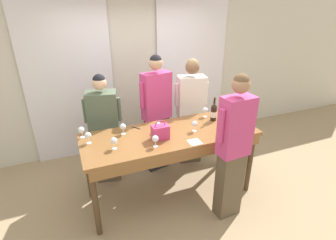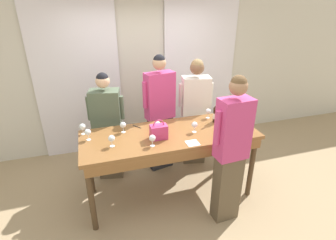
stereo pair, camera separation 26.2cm
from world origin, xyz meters
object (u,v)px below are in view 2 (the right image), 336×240
at_px(tasting_bar, 171,141).
at_px(guest_olive_jacket, 108,128).
at_px(wine_glass_front_right, 158,124).
at_px(wine_glass_back_right, 123,125).
at_px(wine_glass_back_left, 112,139).
at_px(wine_glass_center_mid, 82,127).
at_px(handbag, 159,132).
at_px(wine_bottle, 216,114).
at_px(guest_cream_sweater, 195,113).
at_px(wine_glass_front_left, 88,132).
at_px(wine_glass_center_left, 152,138).
at_px(wine_glass_center_right, 208,111).
at_px(wine_glass_front_mid, 224,128).
at_px(host_pouring, 231,151).
at_px(guest_pink_top, 160,113).
at_px(wine_glass_back_mid, 195,125).

height_order(tasting_bar, guest_olive_jacket, guest_olive_jacket).
height_order(wine_glass_front_right, guest_olive_jacket, guest_olive_jacket).
bearing_deg(wine_glass_back_right, wine_glass_back_left, -119.08).
bearing_deg(wine_glass_center_mid, handbag, -23.94).
bearing_deg(wine_bottle, wine_glass_back_left, -170.06).
xyz_separation_m(handbag, guest_cream_sweater, (0.82, 0.79, -0.17)).
xyz_separation_m(wine_glass_front_left, wine_glass_center_left, (0.72, -0.38, -0.00)).
height_order(wine_glass_front_right, wine_glass_center_right, same).
bearing_deg(wine_glass_front_mid, wine_glass_center_left, 179.68).
bearing_deg(guest_olive_jacket, wine_glass_center_left, -64.65).
relative_size(tasting_bar, wine_glass_center_right, 15.64).
bearing_deg(host_pouring, tasting_bar, 131.77).
distance_m(guest_pink_top, host_pouring, 1.40).
relative_size(wine_glass_back_left, guest_pink_top, 0.08).
relative_size(wine_glass_center_right, wine_glass_back_mid, 1.00).
height_order(wine_bottle, guest_olive_jacket, guest_olive_jacket).
height_order(wine_glass_front_right, wine_glass_back_right, same).
xyz_separation_m(wine_glass_back_mid, host_pouring, (0.22, -0.56, -0.11)).
relative_size(wine_bottle, handbag, 1.34).
bearing_deg(host_pouring, guest_pink_top, 109.81).
bearing_deg(wine_glass_back_left, wine_glass_front_mid, -5.68).
bearing_deg(guest_pink_top, wine_glass_front_right, -108.24).
distance_m(wine_glass_back_mid, guest_olive_jacket, 1.32).
height_order(wine_glass_center_left, host_pouring, host_pouring).
xyz_separation_m(wine_glass_front_right, wine_glass_back_right, (-0.43, 0.11, 0.00)).
relative_size(wine_bottle, guest_pink_top, 0.18).
height_order(wine_glass_center_mid, guest_cream_sweater, guest_cream_sweater).
xyz_separation_m(wine_glass_back_right, host_pouring, (1.11, -0.83, -0.11)).
height_order(wine_glass_front_mid, wine_glass_center_right, same).
height_order(wine_glass_center_left, wine_glass_back_right, same).
bearing_deg(wine_bottle, guest_cream_sweater, 98.00).
bearing_deg(guest_pink_top, wine_glass_back_left, -134.97).
xyz_separation_m(wine_glass_center_right, wine_glass_back_mid, (-0.36, -0.36, 0.00)).
bearing_deg(tasting_bar, wine_glass_center_left, -142.97).
xyz_separation_m(wine_glass_front_right, wine_glass_center_right, (0.81, 0.20, 0.00)).
bearing_deg(wine_glass_back_left, wine_glass_front_left, 136.75).
xyz_separation_m(tasting_bar, wine_glass_center_left, (-0.30, -0.22, 0.20)).
bearing_deg(wine_glass_front_mid, guest_olive_jacket, 145.31).
xyz_separation_m(wine_glass_center_left, guest_cream_sweater, (0.94, 0.95, -0.18)).
bearing_deg(wine_glass_front_left, wine_glass_center_left, -27.78).
xyz_separation_m(tasting_bar, wine_bottle, (0.72, 0.17, 0.23)).
relative_size(tasting_bar, wine_glass_front_left, 15.64).
relative_size(wine_glass_front_left, guest_olive_jacket, 0.09).
bearing_deg(wine_glass_back_mid, wine_glass_back_right, 163.14).
xyz_separation_m(wine_glass_front_left, wine_glass_back_right, (0.44, 0.08, 0.00)).
distance_m(guest_pink_top, guest_cream_sweater, 0.59).
bearing_deg(wine_bottle, wine_glass_center_left, -159.02).
xyz_separation_m(wine_bottle, guest_pink_top, (-0.66, 0.55, -0.14)).
bearing_deg(wine_bottle, wine_glass_front_mid, -103.19).
distance_m(wine_glass_front_mid, wine_glass_center_mid, 1.79).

